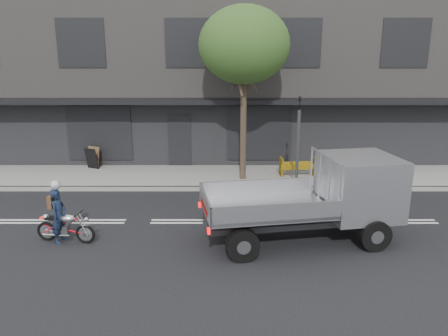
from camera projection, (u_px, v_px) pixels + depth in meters
ground at (177, 222)px, 13.44m from camera, size 80.00×80.00×0.00m
sidewalk at (189, 177)px, 17.96m from camera, size 32.00×3.20×0.15m
kerb at (185, 189)px, 16.41m from camera, size 32.00×0.20×0.15m
building_main at (197, 72)px, 23.31m from camera, size 26.00×10.00×8.00m
street_tree at (244, 46)px, 16.12m from camera, size 3.40×3.40×6.74m
traffic_light_pole at (298, 146)px, 16.24m from camera, size 0.12×0.12×3.50m
motorcycle at (65, 226)px, 11.93m from camera, size 1.69×0.49×0.87m
rider at (59, 216)px, 11.85m from camera, size 0.45×0.60×1.51m
flatbed_ute at (342, 190)px, 11.98m from camera, size 5.53×2.96×2.43m
construction_barrier at (298, 168)px, 17.54m from camera, size 1.47×0.74×0.79m
sandwich_board at (91, 159)px, 18.76m from camera, size 0.69×0.59×0.92m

